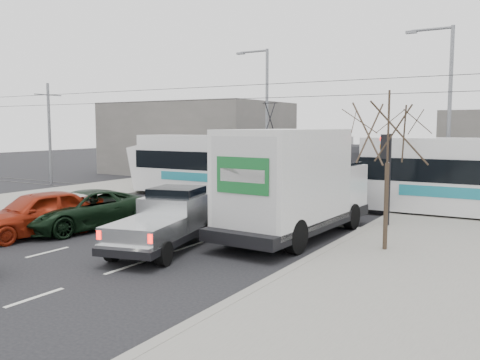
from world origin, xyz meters
The scene contains 15 objects.
ground centered at (0.00, 0.00, 0.00)m, with size 120.00×120.00×0.00m, color black.
sidewalk_right centered at (9.00, 0.00, 0.07)m, with size 6.00×60.00×0.15m, color gray.
rails centered at (0.00, 10.00, 0.01)m, with size 60.00×1.60×0.03m, color #33302D.
building_left centered at (-14.00, 22.00, 3.00)m, with size 14.00×10.00×6.00m, color slate.
bare_tree centered at (7.60, 2.50, 3.79)m, with size 2.40×2.40×5.00m.
traffic_signal centered at (6.47, 6.50, 2.74)m, with size 0.44×0.44×3.60m.
street_lamp_near centered at (7.31, 14.00, 5.11)m, with size 2.38×0.25×9.00m.
street_lamp_far centered at (-4.19, 16.00, 5.11)m, with size 2.38×0.25×9.00m.
catenary centered at (0.00, 10.00, 3.88)m, with size 60.00×0.20×7.00m.
tram centered at (3.85, 10.50, 1.86)m, with size 25.75×3.22×5.25m.
silver_pickup centered at (1.23, -0.49, 0.97)m, with size 3.07×5.67×1.96m.
box_truck centered at (4.10, 3.11, 1.94)m, with size 3.02×7.97×3.93m.
navy_pickup centered at (2.96, 7.33, 1.08)m, with size 2.50×5.38×2.19m.
green_car centered at (-3.64, 0.22, 0.75)m, with size 2.51×5.43×1.51m, color black.
red_car centered at (-4.17, -1.46, 0.84)m, with size 1.98×4.92×1.68m, color maroon.
Camera 1 is at (11.92, -13.40, 4.04)m, focal length 38.00 mm.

